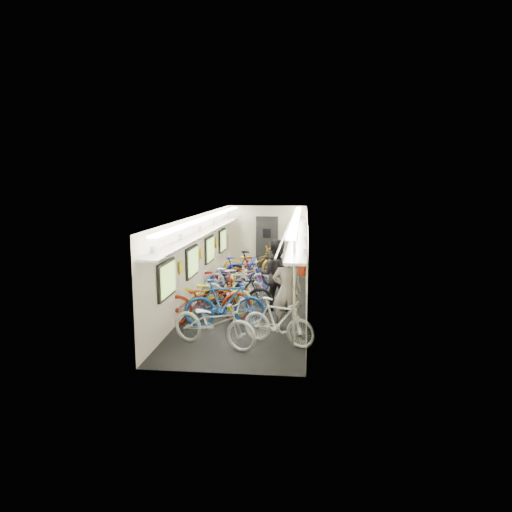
% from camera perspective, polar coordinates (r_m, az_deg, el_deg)
% --- Properties ---
extents(train_car_shell, '(10.00, 10.00, 10.00)m').
position_cam_1_polar(train_car_shell, '(13.33, -1.68, 2.19)').
color(train_car_shell, black).
rests_on(train_car_shell, ground).
extents(bicycle_0, '(2.02, 1.31, 1.00)m').
position_cam_1_polar(bicycle_0, '(9.28, -5.26, -8.28)').
color(bicycle_0, silver).
rests_on(bicycle_0, ground).
extents(bicycle_1, '(1.93, 0.83, 1.12)m').
position_cam_1_polar(bicycle_1, '(10.44, -3.92, -5.92)').
color(bicycle_1, '#184492').
rests_on(bicycle_1, ground).
extents(bicycle_2, '(2.25, 1.39, 1.12)m').
position_cam_1_polar(bicycle_2, '(10.77, -6.16, -5.50)').
color(bicycle_2, maroon).
rests_on(bicycle_2, ground).
extents(bicycle_3, '(1.86, 0.86, 1.08)m').
position_cam_1_polar(bicycle_3, '(11.31, -2.36, -4.83)').
color(bicycle_3, black).
rests_on(bicycle_3, ground).
extents(bicycle_4, '(2.03, 0.77, 1.05)m').
position_cam_1_polar(bicycle_4, '(11.40, -5.36, -4.82)').
color(bicycle_4, '#D2DB14').
rests_on(bicycle_4, ground).
extents(bicycle_5, '(1.85, 1.05, 1.07)m').
position_cam_1_polar(bicycle_5, '(12.10, -3.16, -3.93)').
color(bicycle_5, silver).
rests_on(bicycle_5, ground).
extents(bicycle_6, '(2.04, 0.89, 1.04)m').
position_cam_1_polar(bicycle_6, '(13.38, -2.22, -2.72)').
color(bicycle_6, '#A6A6AA').
rests_on(bicycle_6, ground).
extents(bicycle_7, '(1.93, 0.87, 1.12)m').
position_cam_1_polar(bicycle_7, '(13.48, -1.97, -2.46)').
color(bicycle_7, '#192498').
rests_on(bicycle_7, ground).
extents(bicycle_8, '(2.06, 1.14, 1.03)m').
position_cam_1_polar(bicycle_8, '(13.73, -3.28, -2.45)').
color(bicycle_8, maroon).
rests_on(bicycle_8, ground).
extents(bicycle_9, '(2.00, 0.82, 1.17)m').
position_cam_1_polar(bicycle_9, '(14.35, -0.19, -1.64)').
color(bicycle_9, black).
rests_on(bicycle_9, ground).
extents(bicycle_10, '(2.19, 1.34, 1.09)m').
position_cam_1_polar(bicycle_10, '(15.67, -0.45, -0.87)').
color(bicycle_10, gold).
rests_on(bicycle_10, ground).
extents(bicycle_11, '(1.66, 1.04, 0.97)m').
position_cam_1_polar(bicycle_11, '(9.36, 2.83, -8.21)').
color(bicycle_11, silver).
rests_on(bicycle_11, ground).
extents(passenger_near, '(0.68, 0.47, 1.80)m').
position_cam_1_polar(passenger_near, '(10.16, 3.90, -4.39)').
color(passenger_near, gray).
rests_on(passenger_near, ground).
extents(passenger_mid, '(0.96, 0.77, 1.85)m').
position_cam_1_polar(passenger_mid, '(11.77, 2.50, -2.37)').
color(passenger_mid, black).
rests_on(passenger_mid, ground).
extents(backpack, '(0.29, 0.23, 0.38)m').
position_cam_1_polar(backpack, '(10.87, 5.50, -1.45)').
color(backpack, '#A12A10').
rests_on(backpack, passenger_near).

